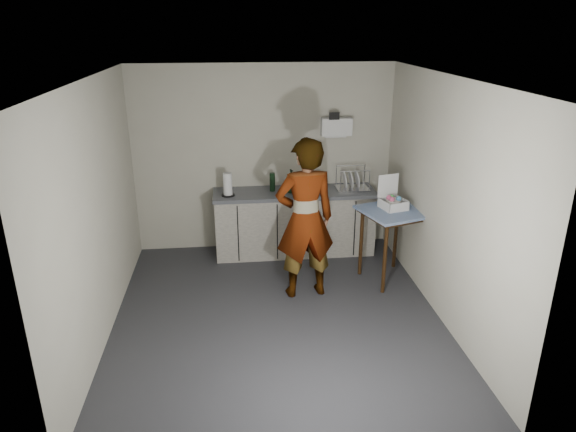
{
  "coord_description": "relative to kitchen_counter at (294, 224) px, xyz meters",
  "views": [
    {
      "loc": [
        -0.43,
        -4.98,
        3.1
      ],
      "look_at": [
        0.17,
        0.45,
        1.02
      ],
      "focal_mm": 32.0,
      "sensor_mm": 36.0,
      "label": 1
    }
  ],
  "objects": [
    {
      "name": "wall_shelf",
      "position": [
        0.6,
        0.22,
        1.32
      ],
      "size": [
        0.42,
        0.18,
        0.37
      ],
      "color": "white",
      "rests_on": "ground"
    },
    {
      "name": "standing_man",
      "position": [
        -0.03,
        -1.22,
        0.54
      ],
      "size": [
        0.76,
        0.56,
        1.92
      ],
      "primitive_type": "imported",
      "rotation": [
        0.0,
        0.0,
        3.28
      ],
      "color": "#B2A593",
      "rests_on": "ground"
    },
    {
      "name": "wall_right",
      "position": [
        1.39,
        -1.7,
        0.87
      ],
      "size": [
        0.02,
        4.0,
        2.6
      ],
      "primitive_type": "cube",
      "color": "beige",
      "rests_on": "ground"
    },
    {
      "name": "side_table",
      "position": [
        1.1,
        -0.97,
        0.39
      ],
      "size": [
        0.91,
        0.91,
        0.94
      ],
      "rotation": [
        0.0,
        0.0,
        0.31
      ],
      "color": "#361F0C",
      "rests_on": "ground"
    },
    {
      "name": "wall_left",
      "position": [
        -2.19,
        -1.7,
        0.87
      ],
      "size": [
        0.02,
        4.0,
        2.6
      ],
      "primitive_type": "cube",
      "color": "beige",
      "rests_on": "ground"
    },
    {
      "name": "wall_back",
      "position": [
        -0.4,
        0.29,
        0.87
      ],
      "size": [
        3.6,
        0.02,
        2.6
      ],
      "primitive_type": "cube",
      "color": "beige",
      "rests_on": "ground"
    },
    {
      "name": "ceiling",
      "position": [
        -0.4,
        -1.7,
        2.17
      ],
      "size": [
        3.6,
        4.0,
        0.01
      ],
      "primitive_type": "cube",
      "color": "white",
      "rests_on": "wall_back"
    },
    {
      "name": "soap_bottle",
      "position": [
        -0.06,
        -0.05,
        0.64
      ],
      "size": [
        0.15,
        0.15,
        0.32
      ],
      "primitive_type": "imported",
      "rotation": [
        0.0,
        0.0,
        0.24
      ],
      "color": "black",
      "rests_on": "kitchen_counter"
    },
    {
      "name": "dish_rack",
      "position": [
        0.8,
        0.0,
        0.55
      ],
      "size": [
        0.45,
        0.33,
        0.31
      ],
      "color": "silver",
      "rests_on": "kitchen_counter"
    },
    {
      "name": "paper_towel",
      "position": [
        -0.91,
        -0.1,
        0.63
      ],
      "size": [
        0.18,
        0.18,
        0.31
      ],
      "color": "black",
      "rests_on": "kitchen_counter"
    },
    {
      "name": "kitchen_counter",
      "position": [
        0.0,
        0.0,
        0.0
      ],
      "size": [
        2.24,
        0.62,
        0.91
      ],
      "color": "black",
      "rests_on": "ground"
    },
    {
      "name": "dark_bottle",
      "position": [
        -0.3,
        0.04,
        0.61
      ],
      "size": [
        0.07,
        0.07,
        0.26
      ],
      "primitive_type": "cylinder",
      "color": "black",
      "rests_on": "kitchen_counter"
    },
    {
      "name": "ground",
      "position": [
        -0.4,
        -1.7,
        -0.43
      ],
      "size": [
        4.0,
        4.0,
        0.0
      ],
      "primitive_type": "plane",
      "color": "#2D2D33",
      "rests_on": "ground"
    },
    {
      "name": "bakery_box",
      "position": [
        1.11,
        -0.89,
        0.6
      ],
      "size": [
        0.35,
        0.36,
        0.4
      ],
      "rotation": [
        0.0,
        0.0,
        0.27
      ],
      "color": "white",
      "rests_on": "side_table"
    },
    {
      "name": "soda_can",
      "position": [
        -0.04,
        0.07,
        0.55
      ],
      "size": [
        0.07,
        0.07,
        0.13
      ],
      "primitive_type": "cylinder",
      "color": "red",
      "rests_on": "kitchen_counter"
    }
  ]
}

